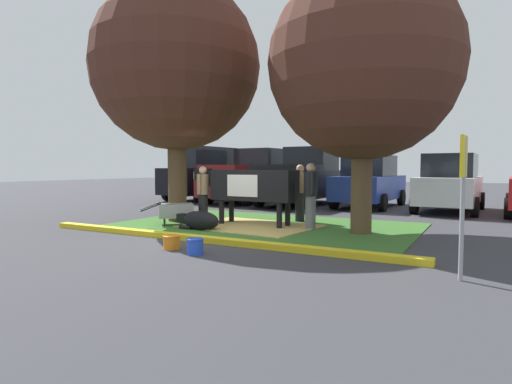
# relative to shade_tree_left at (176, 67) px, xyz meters

# --- Properties ---
(ground_plane) EXTENTS (80.00, 80.00, 0.00)m
(ground_plane) POSITION_rel_shade_tree_left_xyz_m (2.33, -1.62, -4.38)
(ground_plane) COLOR #38383D
(grass_island) EXTENTS (7.73, 5.10, 0.02)m
(grass_island) POSITION_rel_shade_tree_left_xyz_m (2.60, 0.36, -4.37)
(grass_island) COLOR #386B28
(grass_island) RESTS_ON ground
(curb_yellow) EXTENTS (8.93, 0.24, 0.12)m
(curb_yellow) POSITION_rel_shade_tree_left_xyz_m (2.60, -2.34, -4.32)
(curb_yellow) COLOR yellow
(curb_yellow) RESTS_ON ground
(hay_bedding) EXTENTS (3.42, 2.71, 0.04)m
(hay_bedding) POSITION_rel_shade_tree_left_xyz_m (2.41, 0.00, -4.35)
(hay_bedding) COLOR tan
(hay_bedding) RESTS_ON ground
(shade_tree_left) EXTENTS (4.73, 4.73, 6.77)m
(shade_tree_left) POSITION_rel_shade_tree_left_xyz_m (0.00, 0.00, 0.00)
(shade_tree_left) COLOR #4C3823
(shade_tree_left) RESTS_ON ground
(shade_tree_right) EXTENTS (4.39, 4.39, 6.10)m
(shade_tree_right) POSITION_rel_shade_tree_left_xyz_m (5.20, 0.32, -0.49)
(shade_tree_right) COLOR brown
(shade_tree_right) RESTS_ON ground
(cow_holstein) EXTENTS (3.14, 0.73, 1.52)m
(cow_holstein) POSITION_rel_shade_tree_left_xyz_m (2.30, 0.20, -3.31)
(cow_holstein) COLOR black
(cow_holstein) RESTS_ON ground
(calf_lying) EXTENTS (1.32, 0.59, 0.48)m
(calf_lying) POSITION_rel_shade_tree_left_xyz_m (1.56, -1.04, -4.14)
(calf_lying) COLOR black
(calf_lying) RESTS_ON ground
(person_handler) EXTENTS (0.34, 0.52, 1.58)m
(person_handler) POSITION_rel_shade_tree_left_xyz_m (0.91, -0.01, -3.53)
(person_handler) COLOR black
(person_handler) RESTS_ON ground
(person_visitor_near) EXTENTS (0.34, 0.47, 1.66)m
(person_visitor_near) POSITION_rel_shade_tree_left_xyz_m (3.95, 0.30, -3.49)
(person_visitor_near) COLOR slate
(person_visitor_near) RESTS_ON ground
(person_visitor_far) EXTENTS (0.41, 0.39, 1.63)m
(person_visitor_far) POSITION_rel_shade_tree_left_xyz_m (3.12, 1.59, -3.50)
(person_visitor_far) COLOR black
(person_visitor_far) RESTS_ON ground
(wheelbarrow) EXTENTS (1.36, 1.33, 0.63)m
(wheelbarrow) POSITION_rel_shade_tree_left_xyz_m (0.52, -0.66, -3.99)
(wheelbarrow) COLOR gray
(wheelbarrow) RESTS_ON ground
(parking_sign) EXTENTS (0.08, 0.44, 1.98)m
(parking_sign) POSITION_rel_shade_tree_left_xyz_m (7.46, -3.05, -2.98)
(parking_sign) COLOR #99999E
(parking_sign) RESTS_ON ground
(bucket_orange) EXTENTS (0.34, 0.34, 0.26)m
(bucket_orange) POSITION_rel_shade_tree_left_xyz_m (2.54, -3.25, -4.24)
(bucket_orange) COLOR orange
(bucket_orange) RESTS_ON ground
(bucket_blue) EXTENTS (0.32, 0.32, 0.29)m
(bucket_blue) POSITION_rel_shade_tree_left_xyz_m (3.23, -3.42, -4.23)
(bucket_blue) COLOR blue
(bucket_blue) RESTS_ON ground
(suv_black) EXTENTS (2.30, 4.69, 2.52)m
(suv_black) POSITION_rel_shade_tree_left_xyz_m (-4.14, 6.99, -3.11)
(suv_black) COLOR black
(suv_black) RESTS_ON ground
(pickup_truck_maroon) EXTENTS (2.42, 5.49, 2.42)m
(pickup_truck_maroon) POSITION_rel_shade_tree_left_xyz_m (-1.55, 7.00, -3.27)
(pickup_truck_maroon) COLOR maroon
(pickup_truck_maroon) RESTS_ON ground
(pickup_truck_black) EXTENTS (2.42, 5.49, 2.42)m
(pickup_truck_black) POSITION_rel_shade_tree_left_xyz_m (1.08, 6.71, -3.27)
(pickup_truck_black) COLOR black
(pickup_truck_black) RESTS_ON ground
(sedan_blue) EXTENTS (2.19, 4.48, 2.02)m
(sedan_blue) POSITION_rel_shade_tree_left_xyz_m (3.75, 7.04, -3.40)
(sedan_blue) COLOR navy
(sedan_blue) RESTS_ON ground
(hatchback_white) EXTENTS (2.19, 4.48, 2.02)m
(hatchback_white) POSITION_rel_shade_tree_left_xyz_m (6.63, 6.72, -3.40)
(hatchback_white) COLOR silver
(hatchback_white) RESTS_ON ground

